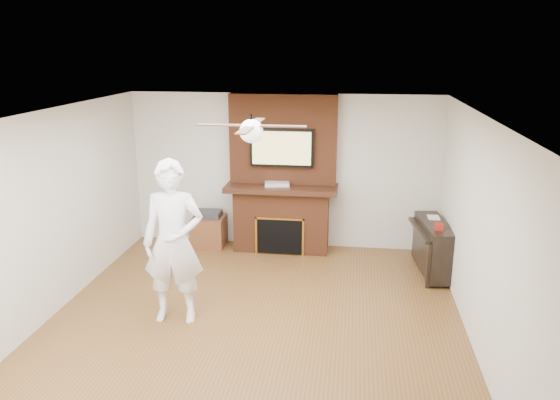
# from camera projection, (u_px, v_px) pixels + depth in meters

# --- Properties ---
(room_shell) EXTENTS (5.36, 5.86, 2.86)m
(room_shell) POSITION_uv_depth(u_px,v_px,m) (253.00, 224.00, 6.24)
(room_shell) COLOR brown
(room_shell) RESTS_ON ground
(fireplace) EXTENTS (1.78, 0.64, 2.50)m
(fireplace) POSITION_uv_depth(u_px,v_px,m) (282.00, 189.00, 8.74)
(fireplace) COLOR brown
(fireplace) RESTS_ON ground
(tv) EXTENTS (1.00, 0.08, 0.60)m
(tv) POSITION_uv_depth(u_px,v_px,m) (282.00, 148.00, 8.51)
(tv) COLOR black
(tv) RESTS_ON fireplace
(ceiling_fan) EXTENTS (1.21, 1.21, 0.31)m
(ceiling_fan) POSITION_uv_depth(u_px,v_px,m) (251.00, 130.00, 5.94)
(ceiling_fan) COLOR black
(ceiling_fan) RESTS_ON room_shell
(person) EXTENTS (0.77, 0.56, 1.98)m
(person) POSITION_uv_depth(u_px,v_px,m) (173.00, 242.00, 6.41)
(person) COLOR white
(person) RESTS_ON ground
(side_table) EXTENTS (0.53, 0.53, 0.60)m
(side_table) POSITION_uv_depth(u_px,v_px,m) (209.00, 230.00, 9.03)
(side_table) COLOR brown
(side_table) RESTS_ON ground
(piano) EXTENTS (0.57, 1.21, 0.86)m
(piano) POSITION_uv_depth(u_px,v_px,m) (433.00, 246.00, 7.91)
(piano) COLOR black
(piano) RESTS_ON ground
(cable_box) EXTENTS (0.41, 0.27, 0.05)m
(cable_box) POSITION_uv_depth(u_px,v_px,m) (277.00, 184.00, 8.62)
(cable_box) COLOR silver
(cable_box) RESTS_ON fireplace
(candle_orange) EXTENTS (0.07, 0.07, 0.11)m
(candle_orange) POSITION_uv_depth(u_px,v_px,m) (271.00, 249.00, 8.79)
(candle_orange) COLOR #EE3E1C
(candle_orange) RESTS_ON ground
(candle_green) EXTENTS (0.07, 0.07, 0.08)m
(candle_green) POSITION_uv_depth(u_px,v_px,m) (280.00, 250.00, 8.79)
(candle_green) COLOR #426F2C
(candle_green) RESTS_ON ground
(candle_cream) EXTENTS (0.08, 0.08, 0.11)m
(candle_cream) POSITION_uv_depth(u_px,v_px,m) (283.00, 250.00, 8.76)
(candle_cream) COLOR beige
(candle_cream) RESTS_ON ground
(candle_blue) EXTENTS (0.06, 0.06, 0.07)m
(candle_blue) POSITION_uv_depth(u_px,v_px,m) (298.00, 250.00, 8.81)
(candle_blue) COLOR #326196
(candle_blue) RESTS_ON ground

